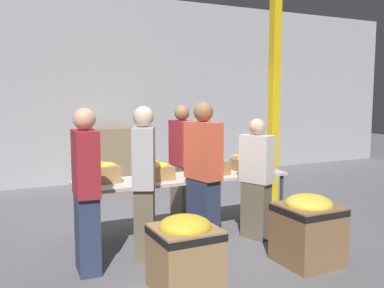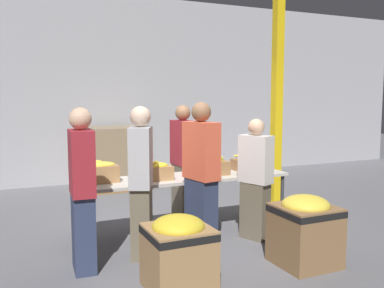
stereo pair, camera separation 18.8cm
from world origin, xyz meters
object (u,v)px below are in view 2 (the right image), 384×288
Objects in this scene: volunteer_2 at (82,191)px; donation_bin_1 at (305,228)px; sorting_table at (184,180)px; volunteer_1 at (201,176)px; support_pillar at (277,87)px; pallet_stack_0 at (116,158)px; volunteer_4 at (183,162)px; volunteer_3 at (255,180)px; banana_box_1 at (156,171)px; banana_box_3 at (249,163)px; banana_box_2 at (211,166)px; donation_bin_0 at (178,251)px; banana_box_0 at (98,172)px; volunteer_0 at (141,183)px.

volunteer_2 is 2.44m from donation_bin_1.
sorting_table is at bearing 115.39° from donation_bin_1.
volunteer_1 is 2.70m from support_pillar.
support_pillar is 3.24× the size of pallet_stack_0.
volunteer_3 is at bearing 16.82° from volunteer_4.
support_pillar reaches higher than banana_box_1.
pallet_stack_0 is at bearing 110.48° from banana_box_3.
volunteer_4 is (-0.46, 1.30, 0.08)m from volunteer_3.
banana_box_2 is at bearing -0.13° from banana_box_1.
support_pillar reaches higher than donation_bin_1.
support_pillar is at bearing 90.30° from volunteer_4.
volunteer_4 is at bearing -176.88° from support_pillar.
support_pillar is (1.30, 1.39, 1.22)m from volunteer_3.
donation_bin_0 is at bearing -97.51° from pallet_stack_0.
banana_box_3 is 1.28m from volunteer_1.
donation_bin_1 is (1.90, -1.68, -0.49)m from banana_box_0.
volunteer_0 is at bearing -42.43° from volunteer_4.
volunteer_4 is (0.27, 0.66, 0.14)m from sorting_table.
banana_box_0 is 0.31× the size of volunteer_3.
volunteer_0 is 0.44× the size of support_pillar.
banana_box_3 is at bearing -144.40° from support_pillar.
volunteer_1 is at bearing -16.01° from volunteer_4.
banana_box_3 is 0.25× the size of volunteer_1.
banana_box_2 is (0.38, -0.05, 0.17)m from sorting_table.
volunteer_1 is (-1.09, -0.66, 0.01)m from banana_box_3.
donation_bin_1 is (0.38, -1.55, -0.48)m from banana_box_2.
volunteer_2 is 1.11× the size of volunteer_3.
donation_bin_1 is at bearing 0.00° from donation_bin_0.
banana_box_3 is 0.26× the size of volunteer_2.
support_pillar is (1.64, 0.80, 1.11)m from banana_box_2.
banana_box_3 is (1.07, 0.07, 0.16)m from sorting_table.
volunteer_4 is 0.43× the size of support_pillar.
sorting_table is 3.76× the size of donation_bin_1.
donation_bin_0 is (0.06, -0.96, -0.48)m from volunteer_0.
support_pillar is at bearing -67.97° from volunteer_1.
sorting_table is 0.42m from banana_box_2.
volunteer_3 is at bearing 91.81° from donation_bin_1.
banana_box_1 is at bearing 78.25° from donation_bin_0.
pallet_stack_0 reaches higher than banana_box_1.
volunteer_2 reaches higher than banana_box_1.
volunteer_0 is 0.98× the size of volunteer_1.
volunteer_4 is 2.35× the size of donation_bin_0.
volunteer_1 reaches higher than banana_box_1.
banana_box_0 is at bearing 138.48° from donation_bin_1.
volunteer_2 reaches higher than sorting_table.
volunteer_4 is 2.10m from support_pillar.
sorting_table is 1.70× the size of volunteer_4.
banana_box_1 is 0.70m from volunteer_0.
banana_box_3 is at bearing 50.76° from volunteer_4.
volunteer_0 is 0.69m from volunteer_2.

